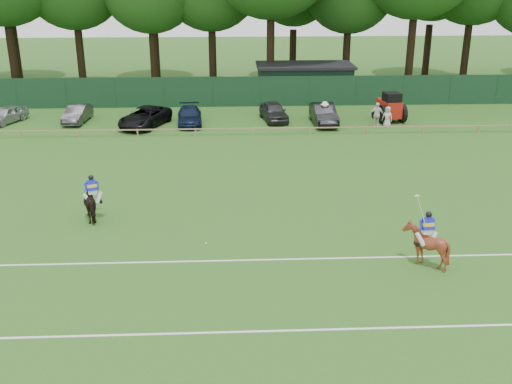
{
  "coord_description": "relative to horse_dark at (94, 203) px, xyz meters",
  "views": [
    {
      "loc": [
        -0.67,
        -22.39,
        11.01
      ],
      "look_at": [
        0.5,
        3.0,
        1.4
      ],
      "focal_mm": 42.0,
      "sensor_mm": 36.0,
      "label": 1
    }
  ],
  "objects": [
    {
      "name": "tractor",
      "position": [
        18.4,
        17.83,
        0.27
      ],
      "size": [
        2.17,
        2.9,
        2.23
      ],
      "rotation": [
        0.0,
        0.0,
        0.16
      ],
      "color": "#AB1B0F",
      "rests_on": "ground"
    },
    {
      "name": "rider_chestnut",
      "position": [
        13.86,
        -5.24,
        0.83
      ],
      "size": [
        0.95,
        0.55,
        2.05
      ],
      "rotation": [
        0.0,
        0.0,
        3.26
      ],
      "color": "silver",
      "rests_on": "ground"
    },
    {
      "name": "horse_dark",
      "position": [
        0.0,
        0.0,
        0.0
      ],
      "size": [
        1.47,
        2.05,
        1.58
      ],
      "primitive_type": "imported",
      "rotation": [
        0.0,
        0.0,
        3.51
      ],
      "color": "black",
      "rests_on": "ground"
    },
    {
      "name": "spectator_right",
      "position": [
        17.78,
        16.06,
        -0.02
      ],
      "size": [
        0.9,
        0.82,
        1.54
      ],
      "primitive_type": "imported",
      "rotation": [
        0.0,
        0.0,
        -0.59
      ],
      "color": "beige",
      "rests_on": "ground"
    },
    {
      "name": "utility_shed",
      "position": [
        12.98,
        26.48,
        0.75
      ],
      "size": [
        8.4,
        4.4,
        3.04
      ],
      "color": "#14331E",
      "rests_on": "ground"
    },
    {
      "name": "pitch_lines",
      "position": [
        6.98,
        -7.02,
        -0.78
      ],
      "size": [
        60.0,
        5.1,
        0.01
      ],
      "color": "silver",
      "rests_on": "ground"
    },
    {
      "name": "perimeter_fence",
      "position": [
        6.98,
        23.48,
        0.46
      ],
      "size": [
        92.08,
        0.08,
        2.5
      ],
      "color": "#14351E",
      "rests_on": "ground"
    },
    {
      "name": "sedan_grey",
      "position": [
        -5.06,
        18.66,
        -0.15
      ],
      "size": [
        1.63,
        3.97,
        1.28
      ],
      "primitive_type": "imported",
      "rotation": [
        0.0,
        0.0,
        -0.07
      ],
      "color": "#2F2F32",
      "rests_on": "ground"
    },
    {
      "name": "pitch_rail",
      "position": [
        6.98,
        14.48,
        -0.34
      ],
      "size": [
        62.1,
        0.1,
        0.5
      ],
      "color": "#997F5B",
      "rests_on": "ground"
    },
    {
      "name": "polo_ball",
      "position": [
        5.25,
        -2.97,
        -0.74
      ],
      "size": [
        0.09,
        0.09,
        0.09
      ],
      "primitive_type": "sphere",
      "color": "silver",
      "rests_on": "ground"
    },
    {
      "name": "ground",
      "position": [
        6.98,
        -3.52,
        -0.79
      ],
      "size": [
        160.0,
        160.0,
        0.0
      ],
      "primitive_type": "plane",
      "color": "#1E4C14",
      "rests_on": "ground"
    },
    {
      "name": "spectator_left",
      "position": [
        13.34,
        17.04,
        0.08
      ],
      "size": [
        1.25,
        0.91,
        1.74
      ],
      "primitive_type": "imported",
      "rotation": [
        0.0,
        0.0,
        0.26
      ],
      "color": "silver",
      "rests_on": "ground"
    },
    {
      "name": "horse_chestnut",
      "position": [
        13.86,
        -5.23,
        0.07
      ],
      "size": [
        1.56,
        1.71,
        1.72
      ],
      "primitive_type": "imported",
      "rotation": [
        0.0,
        0.0,
        3.26
      ],
      "color": "maroon",
      "rests_on": "ground"
    },
    {
      "name": "hatch_grey",
      "position": [
        9.7,
        18.52,
        -0.09
      ],
      "size": [
        2.28,
        4.31,
        1.4
      ],
      "primitive_type": "imported",
      "rotation": [
        0.0,
        0.0,
        0.16
      ],
      "color": "#2F2F31",
      "rests_on": "ground"
    },
    {
      "name": "rider_dark",
      "position": [
        0.0,
        -0.01,
        0.72
      ],
      "size": [
        0.91,
        0.55,
        1.41
      ],
      "rotation": [
        0.0,
        0.0,
        3.51
      ],
      "color": "silver",
      "rests_on": "ground"
    },
    {
      "name": "suv_black",
      "position": [
        0.16,
        17.19,
        -0.09
      ],
      "size": [
        3.94,
        5.53,
        1.4
      ],
      "primitive_type": "imported",
      "rotation": [
        0.0,
        0.0,
        -0.36
      ],
      "color": "black",
      "rests_on": "ground"
    },
    {
      "name": "sedan_navy",
      "position": [
        3.39,
        17.64,
        -0.16
      ],
      "size": [
        2.03,
        4.44,
        1.26
      ],
      "primitive_type": "imported",
      "rotation": [
        0.0,
        0.0,
        0.06
      ],
      "color": "#101A33",
      "rests_on": "ground"
    },
    {
      "name": "spectator_mid",
      "position": [
        16.98,
        16.07,
        0.13
      ],
      "size": [
        1.08,
        0.46,
        1.84
      ],
      "primitive_type": "imported",
      "rotation": [
        0.0,
        0.0,
        0.01
      ],
      "color": "silver",
      "rests_on": "ground"
    },
    {
      "name": "tree_row",
      "position": [
        8.98,
        31.48,
        -0.79
      ],
      "size": [
        96.0,
        12.0,
        21.0
      ],
      "primitive_type": null,
      "color": "#26561C",
      "rests_on": "ground"
    },
    {
      "name": "sedan_silver",
      "position": [
        -10.32,
        18.71,
        -0.16
      ],
      "size": [
        2.75,
        3.97,
        1.25
      ],
      "primitive_type": "imported",
      "rotation": [
        0.0,
        0.0,
        -0.38
      ],
      "color": "#B1B5B7",
      "rests_on": "ground"
    },
    {
      "name": "estate_black",
      "position": [
        13.32,
        17.29,
        -0.05
      ],
      "size": [
        1.68,
        4.54,
        1.49
      ],
      "primitive_type": "imported",
      "rotation": [
        0.0,
        0.0,
        0.02
      ],
      "color": "black",
      "rests_on": "ground"
    }
  ]
}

